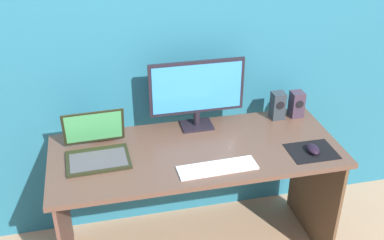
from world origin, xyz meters
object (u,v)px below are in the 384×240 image
at_px(speaker_right, 297,104).
at_px(speaker_near_monitor, 278,105).
at_px(laptop, 97,149).
at_px(fishbowl, 102,125).
at_px(mouse, 313,149).
at_px(monitor, 197,91).
at_px(keyboard_external, 217,168).

height_order(speaker_right, speaker_near_monitor, speaker_near_monitor).
relative_size(speaker_right, speaker_near_monitor, 0.95).
height_order(laptop, fishbowl, laptop).
bearing_deg(speaker_near_monitor, mouse, -83.81).
xyz_separation_m(monitor, mouse, (0.54, -0.41, -0.21)).
relative_size(laptop, keyboard_external, 0.82).
height_order(monitor, speaker_near_monitor, monitor).
relative_size(speaker_right, fishbowl, 0.99).
relative_size(speaker_near_monitor, mouse, 1.65).
height_order(monitor, speaker_right, monitor).
bearing_deg(fishbowl, keyboard_external, -38.98).
xyz_separation_m(monitor, speaker_right, (0.61, -0.01, -0.15)).
bearing_deg(speaker_near_monitor, speaker_right, -0.01).
distance_m(speaker_right, keyboard_external, 0.75).
xyz_separation_m(speaker_near_monitor, fishbowl, (-1.03, 0.01, -0.01)).
bearing_deg(fishbowl, speaker_near_monitor, -0.52).
bearing_deg(monitor, fishbowl, 179.70).
bearing_deg(laptop, monitor, 18.30).
bearing_deg(fishbowl, monitor, -0.30).
bearing_deg(monitor, laptop, -161.70).
bearing_deg(keyboard_external, speaker_right, 33.25).
height_order(monitor, keyboard_external, monitor).
distance_m(speaker_right, mouse, 0.41).
bearing_deg(speaker_near_monitor, keyboard_external, -138.67).
relative_size(speaker_near_monitor, fishbowl, 1.04).
relative_size(speaker_right, mouse, 1.57).
distance_m(laptop, mouse, 1.13).
bearing_deg(laptop, mouse, -10.91).
distance_m(speaker_right, fishbowl, 1.15).
distance_m(monitor, keyboard_external, 0.49).
bearing_deg(speaker_right, monitor, 179.39).
xyz_separation_m(speaker_right, speaker_near_monitor, (-0.12, 0.00, 0.00)).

